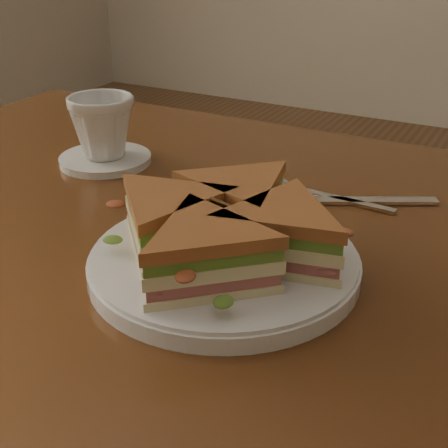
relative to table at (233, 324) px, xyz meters
The scene contains 8 objects.
table is the anchor object (origin of this frame).
plate 0.12m from the table, 72.58° to the right, with size 0.26×0.26×0.02m, color white.
sandwich_wedges 0.15m from the table, 72.58° to the right, with size 0.27×0.27×0.06m.
crisps_mound 0.15m from the table, 72.58° to the right, with size 0.09×0.09×0.05m, color #B85217, non-canonical shape.
spoon 0.19m from the table, 93.02° to the left, with size 0.18×0.03×0.01m.
knife 0.19m from the table, 67.46° to the left, with size 0.20×0.11×0.00m.
saucer 0.31m from the table, 154.23° to the left, with size 0.12×0.12×0.01m, color white.
coffee_cup 0.33m from the table, 154.23° to the left, with size 0.09×0.09×0.08m, color white.
Camera 1 is at (0.26, -0.50, 1.05)m, focal length 50.00 mm.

